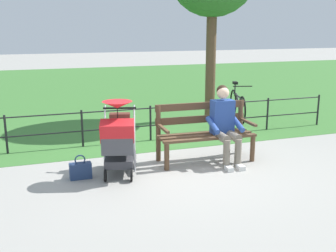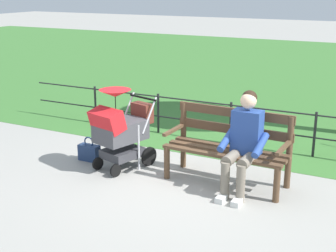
{
  "view_description": "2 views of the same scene",
  "coord_description": "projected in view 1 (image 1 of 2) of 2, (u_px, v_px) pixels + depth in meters",
  "views": [
    {
      "loc": [
        2.24,
        5.93,
        2.2
      ],
      "look_at": [
        0.22,
        0.13,
        0.7
      ],
      "focal_mm": 43.65,
      "sensor_mm": 36.0,
      "label": 1
    },
    {
      "loc": [
        -2.45,
        5.45,
        2.52
      ],
      "look_at": [
        0.24,
        0.18,
        0.74
      ],
      "focal_mm": 50.69,
      "sensor_mm": 36.0,
      "label": 2
    }
  ],
  "objects": [
    {
      "name": "ground_plane",
      "position": [
        178.0,
        165.0,
        6.68
      ],
      "size": [
        60.0,
        60.0,
        0.0
      ],
      "primitive_type": "plane",
      "color": "#9E9B93"
    },
    {
      "name": "person_on_bench",
      "position": [
        225.0,
        122.0,
        6.66
      ],
      "size": [
        0.54,
        0.74,
        1.28
      ],
      "color": "slate",
      "rests_on": "ground"
    },
    {
      "name": "grass_lawn",
      "position": [
        93.0,
        89.0,
        14.75
      ],
      "size": [
        40.0,
        16.0,
        0.01
      ],
      "primitive_type": "cube",
      "color": "#3D7533",
      "rests_on": "ground"
    },
    {
      "name": "stroller",
      "position": [
        119.0,
        137.0,
        6.09
      ],
      "size": [
        0.71,
        0.98,
        1.15
      ],
      "color": "black",
      "rests_on": "ground"
    },
    {
      "name": "park_bench",
      "position": [
        204.0,
        130.0,
        6.82
      ],
      "size": [
        1.62,
        0.65,
        0.96
      ],
      "color": "brown",
      "rests_on": "ground"
    },
    {
      "name": "bicycle",
      "position": [
        237.0,
        105.0,
        9.85
      ],
      "size": [
        0.59,
        1.6,
        0.89
      ],
      "color": "black",
      "rests_on": "ground"
    },
    {
      "name": "handbag",
      "position": [
        81.0,
        170.0,
        6.05
      ],
      "size": [
        0.32,
        0.14,
        0.37
      ],
      "color": "navy",
      "rests_on": "ground"
    },
    {
      "name": "park_fence",
      "position": [
        164.0,
        119.0,
        8.11
      ],
      "size": [
        8.01,
        0.04,
        0.7
      ],
      "color": "black",
      "rests_on": "ground"
    }
  ]
}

